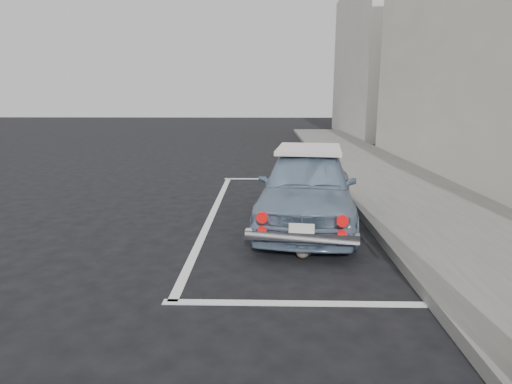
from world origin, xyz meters
TOP-DOWN VIEW (x-y plane):
  - ground at (0.00, 0.00)m, footprint 80.00×80.00m
  - sidewalk at (3.20, 2.00)m, footprint 2.80×40.00m
  - building_far at (6.35, 20.00)m, footprint 3.50×10.00m
  - pline_rear at (0.50, -0.50)m, footprint 3.00×0.12m
  - pline_front at (0.50, 6.50)m, footprint 3.00×0.12m
  - pline_side at (-0.90, 3.00)m, footprint 0.12×7.00m
  - retro_coupe at (0.81, 2.48)m, footprint 2.04×4.03m
  - cat at (0.61, 0.83)m, footprint 0.26×0.42m

SIDE VIEW (x-z plane):
  - ground at x=0.00m, z-range 0.00..0.00m
  - pline_rear at x=0.50m, z-range 0.00..0.01m
  - pline_front at x=0.50m, z-range 0.00..0.01m
  - pline_side at x=-0.90m, z-range 0.00..0.01m
  - sidewalk at x=3.20m, z-range 0.00..0.15m
  - cat at x=0.61m, z-range -0.01..0.22m
  - retro_coupe at x=0.81m, z-range 0.01..1.32m
  - building_far at x=6.35m, z-range 0.00..8.00m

